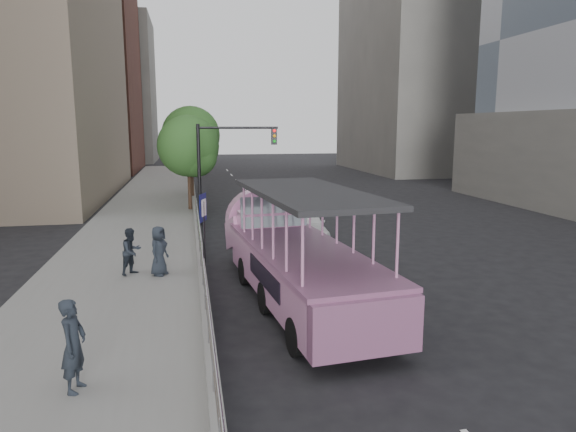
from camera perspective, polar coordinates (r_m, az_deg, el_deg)
name	(u,v)px	position (r m, az deg, el deg)	size (l,w,h in m)	color
ground	(311,300)	(15.41, 2.55, -9.33)	(160.00, 160.00, 0.00)	black
sidewalk	(140,234)	(24.74, -16.15, -1.94)	(5.50, 80.00, 0.30)	gray
kerb_wall	(202,272)	(16.78, -9.55, -6.11)	(0.24, 30.00, 0.36)	#9A9A95
guardrail	(201,252)	(16.61, -9.62, -3.91)	(0.07, 22.00, 0.71)	#B0AFB4
duck_boat	(292,256)	(15.38, 0.45, -4.44)	(3.48, 10.43, 3.40)	black
car	(303,225)	(22.85, 1.68, -0.97)	(1.78, 4.41, 1.50)	white
pedestrian_near	(73,345)	(10.33, -22.74, -13.12)	(0.64, 0.42, 1.75)	#232A34
pedestrian_mid	(132,251)	(17.46, -16.99, -3.78)	(0.75, 0.58, 1.54)	#232A34
pedestrian_far	(159,251)	(17.14, -14.15, -3.76)	(0.79, 0.52, 1.62)	#232A34
parking_sign	(204,226)	(17.45, -9.37, -1.05)	(0.25, 0.61, 2.87)	black
traffic_signal	(222,157)	(26.73, -7.31, 6.48)	(4.20, 0.32, 5.20)	black
street_tree_near	(190,148)	(30.08, -10.82, 7.38)	(3.52, 3.52, 5.72)	#321F16
street_tree_far	(192,138)	(36.07, -10.58, 8.56)	(3.97, 3.97, 6.45)	#321F16
midrise_brick	(49,52)	(64.30, -25.04, 16.14)	(18.00, 16.00, 26.00)	brown
midrise_stone_a	(449,28)	(64.31, 17.44, 19.31)	(20.00, 20.00, 32.00)	slate
midrise_stone_b	(95,91)	(79.29, -20.63, 12.91)	(16.00, 14.00, 20.00)	slate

